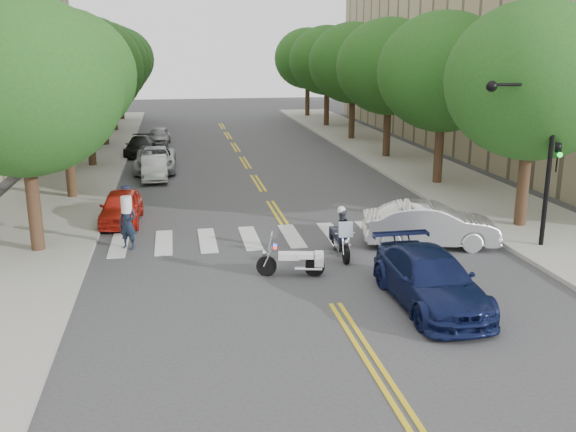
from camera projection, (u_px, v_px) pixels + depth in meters
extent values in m
plane|color=#38383A|center=(335.00, 304.00, 17.46)|extent=(140.00, 140.00, 0.00)
cube|color=#9E9991|center=(80.00, 166.00, 36.76)|extent=(5.00, 60.00, 0.15)
cube|color=#9E9991|center=(397.00, 157.00, 39.97)|extent=(5.00, 60.00, 0.15)
cylinder|color=#382316|center=(34.00, 206.00, 21.25)|extent=(0.44, 0.44, 3.32)
ellipsoid|color=#244E16|center=(21.00, 86.00, 20.24)|extent=(6.40, 6.40, 5.76)
cylinder|color=#382316|center=(70.00, 163.00, 28.85)|extent=(0.44, 0.44, 3.32)
ellipsoid|color=#244E16|center=(62.00, 75.00, 27.85)|extent=(6.40, 6.40, 5.76)
cylinder|color=#382316|center=(91.00, 139.00, 36.46)|extent=(0.44, 0.44, 3.32)
ellipsoid|color=#244E16|center=(85.00, 68.00, 35.45)|extent=(6.40, 6.40, 5.76)
cylinder|color=#382316|center=(104.00, 122.00, 44.07)|extent=(0.44, 0.44, 3.32)
ellipsoid|color=#244E16|center=(100.00, 64.00, 43.06)|extent=(6.40, 6.40, 5.76)
cylinder|color=#382316|center=(114.00, 111.00, 51.68)|extent=(0.44, 0.44, 3.32)
ellipsoid|color=#244E16|center=(111.00, 61.00, 50.67)|extent=(6.40, 6.40, 5.76)
cylinder|color=#382316|center=(121.00, 102.00, 59.29)|extent=(0.44, 0.44, 3.32)
ellipsoid|color=#244E16|center=(118.00, 59.00, 58.28)|extent=(6.40, 6.40, 5.76)
cylinder|color=#382316|center=(523.00, 186.00, 24.23)|extent=(0.44, 0.44, 3.32)
ellipsoid|color=#244E16|center=(533.00, 81.00, 23.22)|extent=(6.40, 6.40, 5.76)
cylinder|color=#382316|center=(439.00, 152.00, 31.83)|extent=(0.44, 0.44, 3.32)
ellipsoid|color=#244E16|center=(444.00, 72.00, 30.83)|extent=(6.40, 6.40, 5.76)
cylinder|color=#382316|center=(387.00, 132.00, 39.44)|extent=(0.44, 0.44, 3.32)
ellipsoid|color=#244E16|center=(389.00, 67.00, 38.43)|extent=(6.40, 6.40, 5.76)
cylinder|color=#382316|center=(352.00, 117.00, 47.05)|extent=(0.44, 0.44, 3.32)
ellipsoid|color=#244E16|center=(353.00, 63.00, 46.04)|extent=(6.40, 6.40, 5.76)
cylinder|color=#382316|center=(327.00, 107.00, 54.66)|extent=(0.44, 0.44, 3.32)
ellipsoid|color=#244E16|center=(327.00, 60.00, 53.65)|extent=(6.40, 6.40, 5.76)
cylinder|color=#382316|center=(307.00, 100.00, 62.27)|extent=(0.44, 0.44, 3.32)
ellipsoid|color=#244E16|center=(308.00, 58.00, 61.26)|extent=(6.40, 6.40, 5.76)
cylinder|color=black|center=(549.00, 163.00, 21.40)|extent=(0.16, 0.16, 6.00)
cylinder|color=black|center=(524.00, 84.00, 20.53)|extent=(2.40, 0.10, 0.10)
sphere|color=black|center=(492.00, 86.00, 20.35)|extent=(0.36, 0.36, 0.36)
imported|color=black|center=(557.00, 157.00, 21.39)|extent=(0.16, 0.20, 1.00)
sphere|color=#0CCC26|center=(560.00, 155.00, 21.22)|extent=(0.18, 0.18, 0.18)
cylinder|color=black|center=(346.00, 254.00, 20.59)|extent=(0.15, 0.63, 0.63)
cylinder|color=black|center=(336.00, 241.00, 22.01)|extent=(0.19, 0.63, 0.63)
cube|color=silver|center=(341.00, 244.00, 21.32)|extent=(0.32, 0.84, 0.30)
cube|color=black|center=(341.00, 238.00, 21.17)|extent=(0.36, 0.66, 0.20)
cube|color=black|center=(338.00, 233.00, 21.65)|extent=(0.39, 0.52, 0.15)
cube|color=black|center=(335.00, 233.00, 22.08)|extent=(0.42, 0.29, 0.42)
cube|color=#8C99A5|center=(346.00, 229.00, 20.50)|extent=(0.47, 0.16, 0.51)
cube|color=red|center=(348.00, 233.00, 20.71)|extent=(0.10, 0.10, 0.07)
cube|color=#0C26E5|center=(341.00, 233.00, 20.68)|extent=(0.10, 0.10, 0.07)
imported|color=#474C56|center=(341.00, 230.00, 21.20)|extent=(0.73, 0.58, 1.46)
sphere|color=silver|center=(341.00, 210.00, 21.02)|extent=(0.28, 0.28, 0.28)
cylinder|color=black|center=(266.00, 266.00, 19.52)|extent=(0.63, 0.24, 0.62)
cylinder|color=black|center=(314.00, 266.00, 19.50)|extent=(0.64, 0.28, 0.62)
cube|color=silver|center=(292.00, 263.00, 19.48)|extent=(0.86, 0.44, 0.29)
cube|color=white|center=(289.00, 256.00, 19.42)|extent=(0.69, 0.44, 0.20)
cube|color=white|center=(305.00, 255.00, 19.41)|extent=(0.56, 0.45, 0.15)
cube|color=white|center=(319.00, 259.00, 19.43)|extent=(0.34, 0.45, 0.41)
cube|color=#8C99A5|center=(270.00, 241.00, 19.31)|extent=(0.22, 0.47, 0.50)
cube|color=red|center=(275.00, 248.00, 19.25)|extent=(0.11, 0.11, 0.07)
cube|color=#0C26E5|center=(275.00, 245.00, 19.46)|extent=(0.11, 0.11, 0.07)
imported|color=#151E2F|center=(128.00, 224.00, 21.97)|extent=(0.77, 0.68, 1.78)
imported|color=silver|center=(430.00, 225.00, 22.31)|extent=(4.89, 2.64, 1.53)
imported|color=#0F1841|center=(430.00, 280.00, 17.22)|extent=(2.08, 5.00, 1.44)
imported|color=red|center=(121.00, 207.00, 25.26)|extent=(1.64, 3.80, 1.28)
imported|color=silver|center=(155.00, 168.00, 33.41)|extent=(1.38, 3.75, 1.23)
imported|color=#AEB1B6|center=(155.00, 160.00, 35.55)|extent=(2.27, 4.81, 1.33)
imported|color=black|center=(140.00, 146.00, 40.77)|extent=(2.01, 4.17, 1.17)
imported|color=gray|center=(158.00, 136.00, 44.82)|extent=(1.75, 3.83, 1.27)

